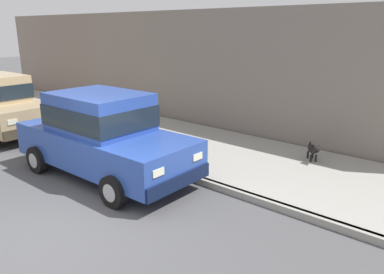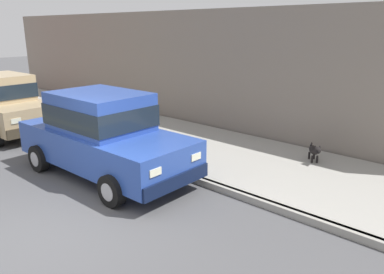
% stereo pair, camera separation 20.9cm
% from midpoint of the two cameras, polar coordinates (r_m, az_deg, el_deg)
% --- Properties ---
extents(ground_plane, '(80.00, 80.00, 0.00)m').
position_cam_midpoint_polar(ground_plane, '(6.92, -19.90, -13.24)').
color(ground_plane, '#4C4C4F').
extents(curb, '(0.16, 64.00, 0.14)m').
position_cam_midpoint_polar(curb, '(8.63, -0.94, -5.68)').
color(curb, gray).
rests_on(curb, ground).
extents(sidewalk, '(3.60, 64.00, 0.14)m').
position_cam_midpoint_polar(sidewalk, '(9.94, 6.19, -2.77)').
color(sidewalk, '#99968E').
rests_on(sidewalk, ground).
extents(car_blue_sedan, '(2.10, 4.64, 1.92)m').
position_cam_midpoint_polar(car_blue_sedan, '(8.71, -12.67, 0.48)').
color(car_blue_sedan, '#28479E').
rests_on(car_blue_sedan, ground).
extents(car_tan_hatchback, '(2.03, 3.84, 1.88)m').
position_cam_midpoint_polar(car_tan_hatchback, '(13.36, -26.29, 4.59)').
color(car_tan_hatchback, tan).
rests_on(car_tan_hatchback, ground).
extents(dog_black, '(0.61, 0.52, 0.49)m').
position_cam_midpoint_polar(dog_black, '(9.62, 18.71, -1.96)').
color(dog_black, black).
rests_on(dog_black, sidewalk).
extents(fire_hydrant, '(0.34, 0.24, 0.72)m').
position_cam_midpoint_polar(fire_hydrant, '(10.23, -7.71, 0.11)').
color(fire_hydrant, red).
rests_on(fire_hydrant, sidewalk).
extents(building_facade, '(0.50, 20.00, 3.86)m').
position_cam_midpoint_polar(building_facade, '(14.47, -5.33, 10.79)').
color(building_facade, slate).
rests_on(building_facade, ground).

